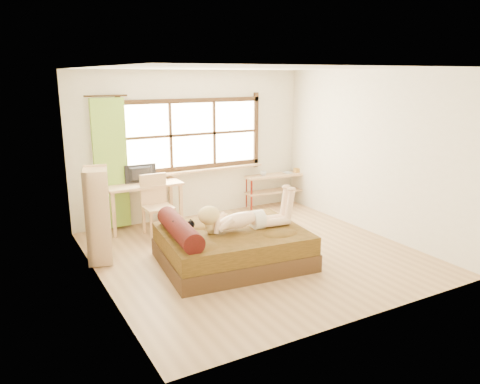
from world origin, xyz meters
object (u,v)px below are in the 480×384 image
woman (244,209)px  chair (156,201)px  bed (229,245)px  bookshelf (98,215)px  desk (143,189)px  kitten (182,228)px  pipe_shelf (276,183)px

woman → chair: 1.93m
bed → bookshelf: size_ratio=1.58×
bed → desk: bearing=110.9°
bed → woman: (0.20, -0.06, 0.52)m
bed → kitten: bed is taller
pipe_shelf → bookshelf: 4.02m
desk → bookshelf: bearing=-133.6°
bed → woman: woman is taller
desk → bed: bearing=-75.7°
desk → chair: (0.10, -0.36, -0.14)m
bed → pipe_shelf: bearing=50.6°
chair → bed: bearing=-75.8°
bookshelf → chair: bearing=46.9°
bed → desk: size_ratio=1.64×
bed → woman: size_ratio=1.54×
chair → bookshelf: (-1.11, -0.73, 0.12)m
bed → pipe_shelf: 3.17m
woman → pipe_shelf: woman is taller
bed → chair: chair is taller
kitten → desk: bearing=92.8°
woman → chair: woman is taller
kitten → desk: size_ratio=0.23×
bed → pipe_shelf: bed is taller
kitten → chair: size_ratio=0.29×
desk → woman: bearing=-71.2°
chair → woman: bearing=-70.5°
bed → pipe_shelf: size_ratio=1.60×
kitten → desk: desk is taller
woman → bookshelf: bearing=154.7°
bed → bookshelf: bearing=152.9°
chair → bookshelf: bearing=-147.4°
bed → chair: 1.83m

